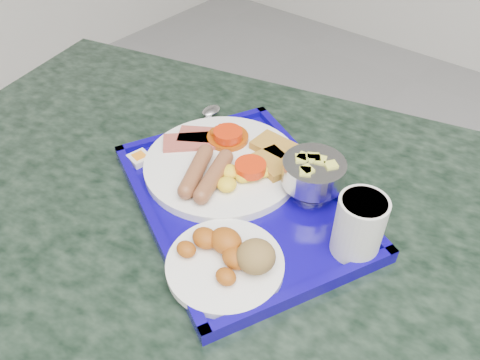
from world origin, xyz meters
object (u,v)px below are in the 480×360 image
at_px(main_plate, 226,162).
at_px(tray, 240,200).
at_px(fruit_bowl, 313,173).
at_px(juice_cup, 359,225).
at_px(bread_plate, 230,258).
at_px(table, 220,274).

bearing_deg(main_plate, tray, -31.97).
relative_size(fruit_bowl, juice_cup, 1.03).
distance_m(tray, bread_plate, 0.14).
relative_size(table, juice_cup, 14.02).
height_order(table, fruit_bowl, fruit_bowl).
distance_m(table, tray, 0.21).
bearing_deg(fruit_bowl, table, -136.95).
height_order(table, main_plate, main_plate).
xyz_separation_m(tray, main_plate, (-0.07, 0.04, 0.02)).
bearing_deg(tray, juice_cup, 6.75).
distance_m(table, bread_plate, 0.27).
xyz_separation_m(main_plate, bread_plate, (0.15, -0.16, 0.00)).
bearing_deg(tray, bread_plate, -56.28).
bearing_deg(table, fruit_bowl, 43.05).
distance_m(bread_plate, fruit_bowl, 0.20).
bearing_deg(table, juice_cup, 11.82).
bearing_deg(main_plate, fruit_bowl, 15.24).
bearing_deg(bread_plate, table, 139.52).
xyz_separation_m(table, tray, (0.03, 0.02, 0.21)).
relative_size(main_plate, juice_cup, 2.80).
bearing_deg(juice_cup, fruit_bowl, 152.71).
relative_size(bread_plate, juice_cup, 1.71).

